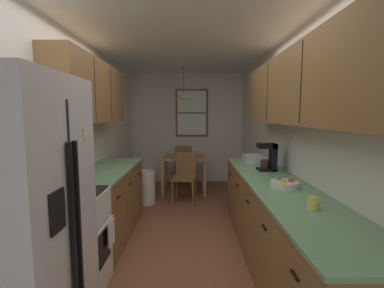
{
  "coord_description": "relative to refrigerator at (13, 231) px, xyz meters",
  "views": [
    {
      "loc": [
        0.11,
        -2.67,
        1.6
      ],
      "look_at": [
        0.12,
        1.35,
        1.15
      ],
      "focal_mm": 25.02,
      "sensor_mm": 36.0,
      "label": 1
    }
  ],
  "objects": [
    {
      "name": "mug_by_coffeemaker",
      "position": [
        1.95,
        0.4,
        0.03
      ],
      "size": [
        0.11,
        0.07,
        0.09
      ],
      "color": "#E5CC4C",
      "rests_on": "counter_right"
    },
    {
      "name": "upper_cabinets_right",
      "position": [
        2.09,
        1.12,
        0.94
      ],
      "size": [
        0.33,
        2.89,
        0.7
      ],
      "color": "brown"
    },
    {
      "name": "fruit_bowl",
      "position": [
        1.95,
        0.99,
        0.02
      ],
      "size": [
        0.26,
        0.26,
        0.09
      ],
      "color": "silver",
      "rests_on": "counter_right"
    },
    {
      "name": "counter_right",
      "position": [
        1.95,
        1.17,
        -0.46
      ],
      "size": [
        0.64,
        3.21,
        0.9
      ],
      "color": "brown",
      "rests_on": "ground"
    },
    {
      "name": "dish_towel",
      "position": [
        0.31,
        0.87,
        -0.41
      ],
      "size": [
        0.02,
        0.16,
        0.24
      ],
      "primitive_type": "cube",
      "color": "white"
    },
    {
      "name": "dining_chair_far",
      "position": [
        0.88,
        4.45,
        -0.41
      ],
      "size": [
        0.43,
        0.43,
        0.9
      ],
      "color": "brown",
      "rests_on": "ground"
    },
    {
      "name": "counter_left",
      "position": [
        -0.05,
        1.88,
        -0.46
      ],
      "size": [
        0.64,
        1.73,
        0.9
      ],
      "color": "brown",
      "rests_on": "ground"
    },
    {
      "name": "table_serving_bowl",
      "position": [
        0.89,
        3.85,
        -0.14
      ],
      "size": [
        0.21,
        0.21,
        0.06
      ],
      "primitive_type": "cylinder",
      "color": "#4C7299",
      "rests_on": "dining_table"
    },
    {
      "name": "wall_right",
      "position": [
        2.3,
        2.16,
        0.36
      ],
      "size": [
        0.1,
        9.0,
        2.55
      ],
      "primitive_type": "cube",
      "color": "silver",
      "rests_on": "ground"
    },
    {
      "name": "back_window",
      "position": [
        1.05,
        4.73,
        0.72
      ],
      "size": [
        0.75,
        0.05,
        1.09
      ],
      "color": "brown"
    },
    {
      "name": "dining_table",
      "position": [
        0.9,
        3.87,
        -0.3
      ],
      "size": [
        0.87,
        0.75,
        0.75
      ],
      "color": "#A87F51",
      "rests_on": "ground"
    },
    {
      "name": "microwave_over_range",
      "position": [
        -0.16,
        0.72,
        0.74
      ],
      "size": [
        0.39,
        0.62,
        0.35
      ],
      "color": "silver"
    },
    {
      "name": "ceiling_slab",
      "position": [
        0.95,
        2.16,
        1.68
      ],
      "size": [
        4.4,
        9.0,
        0.08
      ],
      "primitive_type": "cube",
      "color": "white"
    },
    {
      "name": "upper_cabinets_left",
      "position": [
        -0.19,
        1.83,
        0.96
      ],
      "size": [
        0.33,
        1.81,
        0.76
      ],
      "color": "brown"
    },
    {
      "name": "refrigerator",
      "position": [
        0.0,
        0.0,
        0.0
      ],
      "size": [
        0.74,
        0.79,
        1.83
      ],
      "color": "silver",
      "rests_on": "ground"
    },
    {
      "name": "wall_back",
      "position": [
        0.95,
        4.81,
        0.36
      ],
      "size": [
        4.4,
        0.1,
        2.55
      ],
      "primitive_type": "cube",
      "color": "silver",
      "rests_on": "ground"
    },
    {
      "name": "pendant_light",
      "position": [
        0.9,
        3.87,
        1.05
      ],
      "size": [
        0.25,
        0.25,
        0.64
      ],
      "color": "black"
    },
    {
      "name": "coffee_maker",
      "position": [
        2.02,
        1.78,
        0.16
      ],
      "size": [
        0.22,
        0.18,
        0.34
      ],
      "color": "black",
      "rests_on": "counter_right"
    },
    {
      "name": "dining_chair_near",
      "position": [
        0.93,
        3.29,
        -0.41
      ],
      "size": [
        0.45,
        0.45,
        0.9
      ],
      "color": "brown",
      "rests_on": "ground"
    },
    {
      "name": "stove_range",
      "position": [
        -0.05,
        0.72,
        -0.44
      ],
      "size": [
        0.66,
        0.6,
        1.1
      ],
      "color": "white",
      "rests_on": "ground"
    },
    {
      "name": "trash_bin",
      "position": [
        0.25,
        3.16,
        -0.62
      ],
      "size": [
        0.3,
        0.3,
        0.6
      ],
      "primitive_type": "cylinder",
      "color": "white",
      "rests_on": "ground"
    },
    {
      "name": "wall_left",
      "position": [
        -0.4,
        2.16,
        0.36
      ],
      "size": [
        0.1,
        9.0,
        2.55
      ],
      "primitive_type": "cube",
      "color": "silver",
      "rests_on": "ground"
    },
    {
      "name": "ground_plane",
      "position": [
        0.95,
        2.16,
        -0.91
      ],
      "size": [
        12.0,
        12.0,
        0.0
      ],
      "primitive_type": "plane",
      "color": "brown"
    },
    {
      "name": "storage_canister",
      "position": [
        -0.05,
        1.27,
        0.08
      ],
      "size": [
        0.12,
        0.12,
        0.18
      ],
      "color": "#265999",
      "rests_on": "counter_left"
    },
    {
      "name": "dish_rack",
      "position": [
        1.97,
        2.39,
        0.04
      ],
      "size": [
        0.28,
        0.34,
        0.1
      ],
      "primitive_type": "cube",
      "color": "silver",
      "rests_on": "counter_right"
    }
  ]
}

